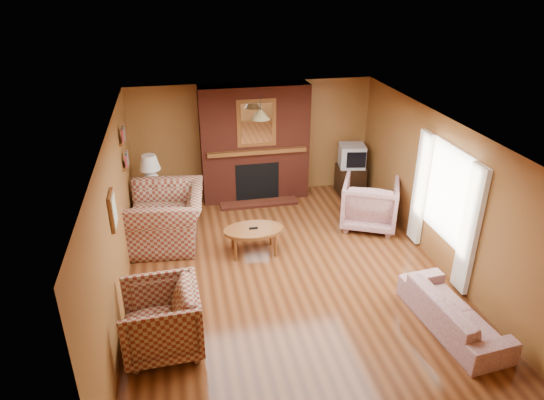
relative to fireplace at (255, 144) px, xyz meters
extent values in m
plane|color=#46220F|center=(0.00, -2.98, -1.18)|extent=(6.50, 6.50, 0.00)
plane|color=silver|center=(0.00, -2.98, 1.22)|extent=(6.50, 6.50, 0.00)
plane|color=#965C2E|center=(0.00, 0.27, 0.02)|extent=(6.50, 0.00, 6.50)
plane|color=#965C2E|center=(0.00, -6.23, 0.02)|extent=(6.50, 0.00, 6.50)
plane|color=#965C2E|center=(-2.50, -2.98, 0.02)|extent=(0.00, 6.50, 6.50)
plane|color=#965C2E|center=(2.50, -2.98, 0.02)|extent=(0.00, 6.50, 6.50)
cube|color=#5A2013|center=(0.00, 0.02, 0.02)|extent=(2.20, 0.50, 2.40)
cube|color=black|center=(0.00, -0.21, -0.73)|extent=(0.90, 0.06, 0.80)
cube|color=#5A2013|center=(0.00, -0.38, -1.15)|extent=(1.60, 0.35, 0.06)
cube|color=brown|center=(0.00, -0.25, -0.06)|extent=(2.00, 0.18, 0.08)
cube|color=brown|center=(0.00, -0.22, 0.52)|extent=(0.78, 0.05, 0.95)
cube|color=white|center=(0.00, -0.25, 0.52)|extent=(0.62, 0.02, 0.80)
cube|color=beige|center=(2.44, -3.93, -0.13)|extent=(0.08, 0.35, 2.00)
cube|color=beige|center=(2.44, -2.43, -0.13)|extent=(0.08, 0.35, 2.00)
cube|color=white|center=(2.48, -3.18, 0.12)|extent=(0.03, 1.10, 1.50)
cube|color=brown|center=(-2.47, -1.08, 0.17)|extent=(0.06, 0.55, 0.04)
cube|color=brown|center=(-2.47, -1.08, 0.62)|extent=(0.06, 0.55, 0.04)
cube|color=brown|center=(-2.47, -3.28, 0.37)|extent=(0.04, 0.40, 0.50)
cube|color=white|center=(-2.44, -3.28, 0.37)|extent=(0.01, 0.32, 0.42)
cylinder|color=black|center=(0.00, -0.68, 1.04)|extent=(0.01, 0.01, 0.35)
cone|color=tan|center=(0.00, -0.68, 0.82)|extent=(0.36, 0.36, 0.18)
imported|color=maroon|center=(-1.85, -1.52, -0.70)|extent=(1.43, 1.60, 0.97)
imported|color=maroon|center=(-1.95, -4.27, -0.73)|extent=(1.02, 0.99, 0.89)
imported|color=beige|center=(1.90, -4.67, -0.93)|extent=(0.85, 1.80, 0.51)
imported|color=beige|center=(1.88, -1.68, -0.72)|extent=(1.32, 1.34, 0.92)
ellipsoid|color=brown|center=(-0.42, -2.22, -0.74)|extent=(1.02, 0.63, 0.05)
cube|color=black|center=(-0.42, -2.22, -0.71)|extent=(0.15, 0.05, 0.02)
cylinder|color=brown|center=(-0.08, -2.01, -0.98)|extent=(0.05, 0.05, 0.41)
cylinder|color=brown|center=(-0.76, -2.01, -0.98)|extent=(0.05, 0.05, 0.41)
cylinder|color=brown|center=(-0.08, -2.42, -0.98)|extent=(0.05, 0.05, 0.41)
cylinder|color=brown|center=(-0.76, -2.42, -0.98)|extent=(0.05, 0.05, 0.41)
cube|color=brown|center=(-2.10, -0.53, -0.86)|extent=(0.51, 0.51, 0.64)
sphere|color=white|center=(-2.10, -0.53, -0.39)|extent=(0.32, 0.32, 0.32)
cylinder|color=black|center=(-2.10, -0.53, -0.20)|extent=(0.03, 0.03, 0.10)
cone|color=silver|center=(-2.10, -0.53, -0.02)|extent=(0.40, 0.40, 0.28)
cube|color=black|center=(2.05, -0.18, -0.88)|extent=(0.58, 0.53, 0.61)
cube|color=#AEB0B6|center=(2.05, -0.18, -0.33)|extent=(0.60, 0.58, 0.48)
cube|color=black|center=(2.05, -0.44, -0.33)|extent=(0.40, 0.09, 0.34)
camera|label=1|loc=(-1.56, -9.30, 3.26)|focal=32.00mm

